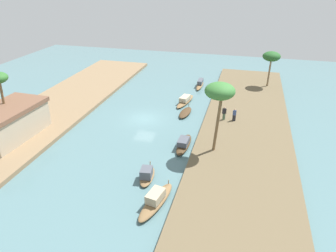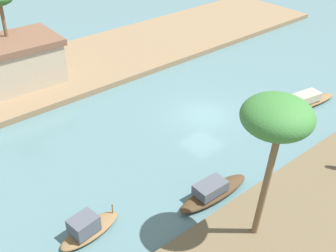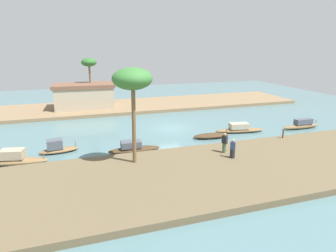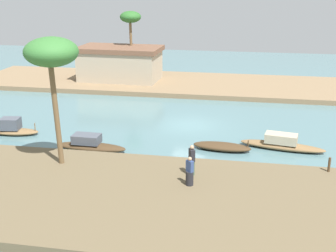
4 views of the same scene
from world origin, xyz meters
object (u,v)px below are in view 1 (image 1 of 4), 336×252
Objects in this scene: mooring_post at (217,95)px; palm_tree_left_near at (220,92)px; sampan_with_tall_canopy at (156,200)px; sampan_downstream_large at (200,84)px; sampan_near_left_bank at (185,100)px; person_by_mooring at (224,114)px; sampan_foreground at (184,144)px; sampan_with_red_awning at (147,175)px; riverside_building at (9,122)px; palm_tree_left_far at (272,57)px; person_on_near_bank at (234,116)px; sampan_open_hull at (185,113)px.

palm_tree_left_near reaches higher than mooring_post.
sampan_with_tall_canopy is 29.03m from sampan_downstream_large.
palm_tree_left_near is at bearing -173.64° from mooring_post.
palm_tree_left_near is at bearing -145.14° from sampan_near_left_bank.
sampan_with_tall_canopy is 16.88m from person_by_mooring.
person_by_mooring is at bearing -120.60° from sampan_near_left_bank.
sampan_foreground is 19.60m from sampan_downstream_large.
palm_tree_left_near reaches higher than sampan_with_red_awning.
palm_tree_left_near is 22.68m from riverside_building.
sampan_downstream_large is at bearing 99.99° from palm_tree_left_far.
sampan_foreground is 0.97× the size of sampan_downstream_large.
sampan_near_left_bank is at bearing -83.93° from person_on_near_bank.
mooring_post is (2.22, -4.17, 0.48)m from sampan_near_left_bank.
sampan_downstream_large is at bearing -7.99° from sampan_with_red_awning.
palm_tree_left_near is (-8.83, -4.99, 6.46)m from sampan_open_hull.
sampan_near_left_bank is 1.16× the size of sampan_downstream_large.
mooring_post reaches higher than sampan_downstream_large.
riverside_building is (-24.74, 27.62, -2.91)m from palm_tree_left_far.
palm_tree_left_far reaches higher than sampan_near_left_bank.
palm_tree_left_near is at bearing -49.74° from sampan_with_red_awning.
mooring_post is at bearing -100.57° from person_by_mooring.
sampan_downstream_large is 5.83× the size of mooring_post.
sampan_with_red_awning reaches higher than sampan_foreground.
mooring_post is at bearing 6.74° from sampan_with_tall_canopy.
sampan_with_tall_canopy is 0.74× the size of palm_tree_left_near.
person_on_near_bank is at bearing 158.48° from person_by_mooring.
sampan_foreground is 19.04m from riverside_building.
sampan_with_red_awning is 0.39× the size of riverside_building.
person_on_near_bank is 0.21× the size of palm_tree_left_near.
sampan_near_left_bank is at bearing -5.63° from sampan_with_red_awning.
sampan_foreground is at bearing 7.33° from person_on_near_bank.
sampan_open_hull is at bearing -60.03° from person_on_near_bank.
palm_tree_left_near is (8.93, -3.61, 6.26)m from sampan_with_tall_canopy.
person_on_near_bank reaches higher than sampan_downstream_large.
sampan_foreground is at bearing 39.34° from person_by_mooring.
mooring_post is at bearing -17.23° from sampan_with_red_awning.
sampan_near_left_bank is at bearing 172.95° from sampan_downstream_large.
palm_tree_left_near is at bearing -10.58° from sampan_with_tall_canopy.
person_by_mooring is 0.20× the size of riverside_building.
riverside_building is at bearing 130.87° from mooring_post.
palm_tree_left_near reaches higher than sampan_with_tall_canopy.
sampan_foreground is 6.68m from sampan_with_red_awning.
sampan_with_tall_canopy is 0.97× the size of palm_tree_left_far.
mooring_post reaches higher than sampan_with_tall_canopy.
sampan_downstream_large is 2.82× the size of person_by_mooring.
sampan_with_red_awning is 2.20× the size of person_on_near_bank.
mooring_post reaches higher than sampan_open_hull.
person_on_near_bank is at bearing -115.07° from sampan_near_left_bank.
sampan_with_red_awning is at bearing -176.65° from sampan_open_hull.
sampan_near_left_bank is at bearing 129.25° from palm_tree_left_far.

